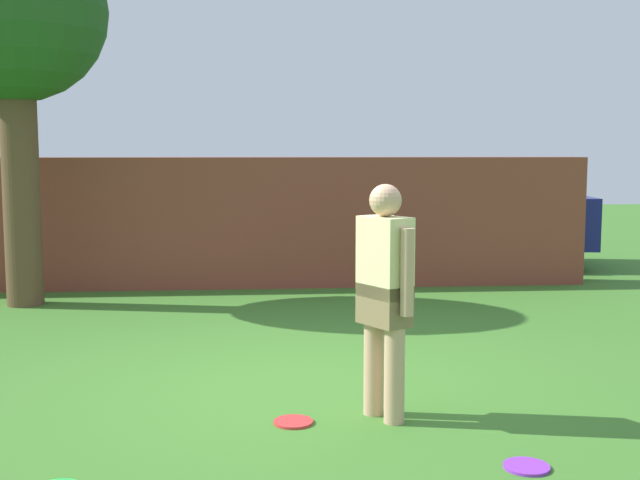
{
  "coord_description": "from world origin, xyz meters",
  "views": [
    {
      "loc": [
        -0.34,
        -6.13,
        1.85
      ],
      "look_at": [
        0.27,
        1.34,
        1.0
      ],
      "focal_mm": 45.01,
      "sensor_mm": 36.0,
      "label": 1
    }
  ],
  "objects_px": {
    "tree": "(14,17)",
    "person": "(385,290)",
    "frisbee_purple": "(527,467)",
    "frisbee_red": "(293,422)",
    "car": "(452,212)"
  },
  "relations": [
    {
      "from": "car",
      "to": "frisbee_purple",
      "type": "height_order",
      "value": "car"
    },
    {
      "from": "frisbee_red",
      "to": "frisbee_purple",
      "type": "bearing_deg",
      "value": -33.72
    },
    {
      "from": "tree",
      "to": "frisbee_red",
      "type": "bearing_deg",
      "value": -55.95
    },
    {
      "from": "tree",
      "to": "person",
      "type": "bearing_deg",
      "value": -50.39
    },
    {
      "from": "tree",
      "to": "frisbee_purple",
      "type": "relative_size",
      "value": 16.77
    },
    {
      "from": "frisbee_red",
      "to": "frisbee_purple",
      "type": "xyz_separation_m",
      "value": [
        1.32,
        -0.88,
        0.0
      ]
    },
    {
      "from": "tree",
      "to": "car",
      "type": "distance_m",
      "value": 6.97
    },
    {
      "from": "person",
      "to": "frisbee_purple",
      "type": "bearing_deg",
      "value": -174.59
    },
    {
      "from": "tree",
      "to": "person",
      "type": "distance_m",
      "value": 6.19
    },
    {
      "from": "tree",
      "to": "person",
      "type": "relative_size",
      "value": 2.8
    },
    {
      "from": "tree",
      "to": "car",
      "type": "relative_size",
      "value": 1.04
    },
    {
      "from": "person",
      "to": "car",
      "type": "height_order",
      "value": "car"
    },
    {
      "from": "tree",
      "to": "frisbee_purple",
      "type": "distance_m",
      "value": 7.62
    },
    {
      "from": "frisbee_purple",
      "to": "car",
      "type": "bearing_deg",
      "value": 79.17
    },
    {
      "from": "frisbee_purple",
      "to": "person",
      "type": "bearing_deg",
      "value": 126.55
    }
  ]
}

